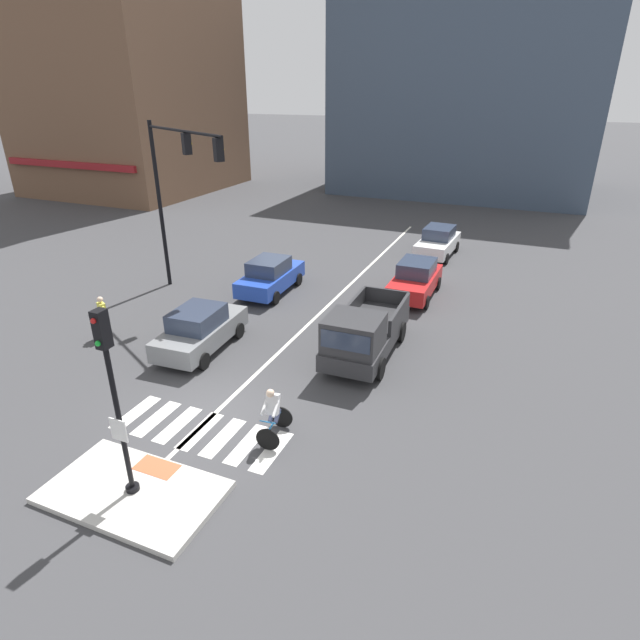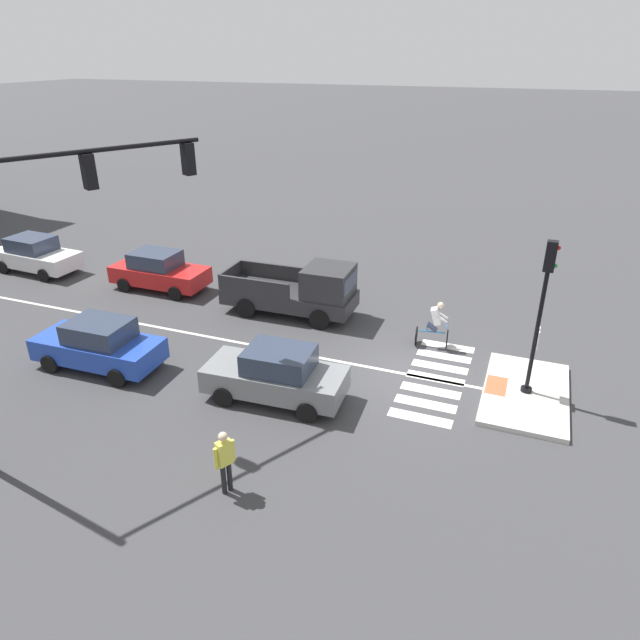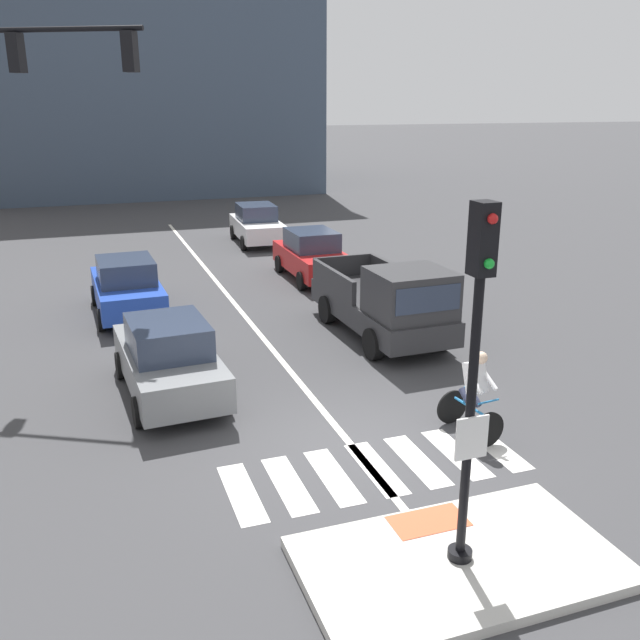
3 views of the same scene
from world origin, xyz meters
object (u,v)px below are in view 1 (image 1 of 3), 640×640
object	(u,v)px
car_grey_westbound_near	(200,329)
pedestrian_at_curb_left	(103,314)
car_white_eastbound_distant	(438,242)
signal_pole	(113,389)
car_red_eastbound_far	(415,279)
car_blue_westbound_far	(270,276)
traffic_light_mast	(174,180)
cyclist	(273,413)
pickup_truck_charcoal_eastbound_mid	(363,334)

from	to	relation	value
car_grey_westbound_near	pedestrian_at_curb_left	world-z (taller)	pedestrian_at_curb_left
car_white_eastbound_distant	signal_pole	bearing A→B (deg)	-97.51
car_red_eastbound_far	car_blue_westbound_far	bearing A→B (deg)	-160.79
traffic_light_mast	cyclist	size ratio (longest dim) A/B	4.46
pickup_truck_charcoal_eastbound_mid	pedestrian_at_curb_left	bearing A→B (deg)	-167.14
car_grey_westbound_near	pickup_truck_charcoal_eastbound_mid	xyz separation A→B (m)	(5.67, 1.61, 0.17)
car_white_eastbound_distant	cyclist	distance (m)	18.47
car_grey_westbound_near	pedestrian_at_curb_left	size ratio (longest dim) A/B	2.51
traffic_light_mast	pickup_truck_charcoal_eastbound_mid	world-z (taller)	traffic_light_mast
car_grey_westbound_near	cyclist	bearing A→B (deg)	-36.81
car_white_eastbound_distant	pedestrian_at_curb_left	size ratio (longest dim) A/B	2.50
car_white_eastbound_distant	pickup_truck_charcoal_eastbound_mid	world-z (taller)	pickup_truck_charcoal_eastbound_mid
signal_pole	pickup_truck_charcoal_eastbound_mid	distance (m)	9.15
car_white_eastbound_distant	car_grey_westbound_near	distance (m)	15.83
car_white_eastbound_distant	pedestrian_at_curb_left	world-z (taller)	pedestrian_at_curb_left
signal_pole	car_white_eastbound_distant	distance (m)	21.93
car_red_eastbound_far	cyclist	distance (m)	11.97
car_blue_westbound_far	cyclist	bearing A→B (deg)	-61.61
car_blue_westbound_far	traffic_light_mast	bearing A→B (deg)	-150.91
car_white_eastbound_distant	pedestrian_at_curb_left	xyz separation A→B (m)	(-9.63, -15.38, 0.17)
signal_pole	pickup_truck_charcoal_eastbound_mid	size ratio (longest dim) A/B	0.90
pickup_truck_charcoal_eastbound_mid	pedestrian_at_curb_left	size ratio (longest dim) A/B	3.08
car_white_eastbound_distant	car_red_eastbound_far	size ratio (longest dim) A/B	1.02
car_blue_westbound_far	pickup_truck_charcoal_eastbound_mid	bearing A→B (deg)	-36.45
signal_pole	car_grey_westbound_near	world-z (taller)	signal_pole
signal_pole	pedestrian_at_curb_left	bearing A→B (deg)	137.28
pickup_truck_charcoal_eastbound_mid	car_red_eastbound_far	bearing A→B (deg)	87.73
pickup_truck_charcoal_eastbound_mid	cyclist	world-z (taller)	pickup_truck_charcoal_eastbound_mid
signal_pole	car_grey_westbound_near	distance (m)	7.70
car_white_eastbound_distant	cyclist	size ratio (longest dim) A/B	2.49
traffic_light_mast	car_grey_westbound_near	size ratio (longest dim) A/B	1.79
car_blue_westbound_far	car_grey_westbound_near	distance (m)	6.07
car_blue_westbound_far	pedestrian_at_curb_left	size ratio (longest dim) A/B	2.48
traffic_light_mast	signal_pole	bearing A→B (deg)	-59.39
traffic_light_mast	pickup_truck_charcoal_eastbound_mid	bearing A→B (deg)	-15.33
pickup_truck_charcoal_eastbound_mid	cyclist	distance (m)	5.34
car_blue_westbound_far	pickup_truck_charcoal_eastbound_mid	xyz separation A→B (m)	(6.03, -4.45, 0.17)
signal_pole	car_white_eastbound_distant	xyz separation A→B (m)	(2.85, 21.64, -2.13)
signal_pole	car_white_eastbound_distant	world-z (taller)	signal_pole
traffic_light_mast	pedestrian_at_curb_left	distance (m)	6.39
car_grey_westbound_near	signal_pole	bearing A→B (deg)	-67.74
car_white_eastbound_distant	pedestrian_at_curb_left	bearing A→B (deg)	-122.07
car_white_eastbound_distant	cyclist	bearing A→B (deg)	-92.34
car_red_eastbound_far	pedestrian_at_curb_left	world-z (taller)	pedestrian_at_curb_left
car_grey_westbound_near	car_red_eastbound_far	bearing A→B (deg)	54.31
car_red_eastbound_far	car_grey_westbound_near	bearing A→B (deg)	-125.69
pickup_truck_charcoal_eastbound_mid	signal_pole	bearing A→B (deg)	-108.69
car_blue_westbound_far	car_red_eastbound_far	world-z (taller)	same
car_blue_westbound_far	car_red_eastbound_far	size ratio (longest dim) A/B	1.01
traffic_light_mast	car_white_eastbound_distant	xyz separation A→B (m)	(9.38, 10.60, -4.41)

